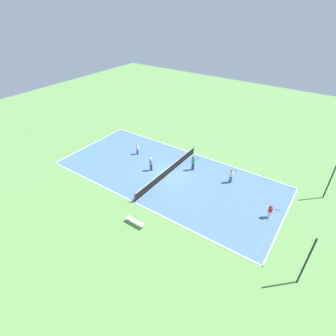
{
  "coord_description": "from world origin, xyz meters",
  "views": [
    {
      "loc": [
        19.34,
        13.39,
        16.65
      ],
      "look_at": [
        0.0,
        0.0,
        0.9
      ],
      "focal_mm": 28.0,
      "sensor_mm": 36.0,
      "label": 1
    }
  ],
  "objects_px": {
    "tennis_ball_left_sideline": "(223,196)",
    "player_near_white": "(137,149)",
    "player_far_white": "(231,175)",
    "tennis_ball_right_alley": "(213,190)",
    "player_baseline_gray": "(151,163)",
    "tennis_ball_near_net": "(120,136)",
    "player_far_green": "(193,162)",
    "player_coach_red": "(270,211)",
    "fence_post_back_left": "(331,179)",
    "bench": "(135,221)",
    "tennis_net": "(168,171)",
    "tennis_ball_far_baseline": "(257,179)",
    "fence_post_back_right": "(306,262)"
  },
  "relations": [
    {
      "from": "player_coach_red",
      "to": "tennis_ball_far_baseline",
      "type": "xyz_separation_m",
      "value": [
        -5.04,
        -2.8,
        -0.75
      ]
    },
    {
      "from": "player_coach_red",
      "to": "tennis_ball_near_net",
      "type": "relative_size",
      "value": 20.56
    },
    {
      "from": "fence_post_back_right",
      "to": "fence_post_back_left",
      "type": "bearing_deg",
      "value": 180.0
    },
    {
      "from": "tennis_ball_far_baseline",
      "to": "fence_post_back_left",
      "type": "relative_size",
      "value": 0.02
    },
    {
      "from": "player_far_white",
      "to": "player_coach_red",
      "type": "height_order",
      "value": "player_far_white"
    },
    {
      "from": "player_far_green",
      "to": "tennis_ball_right_alley",
      "type": "distance_m",
      "value": 4.2
    },
    {
      "from": "fence_post_back_left",
      "to": "tennis_net",
      "type": "bearing_deg",
      "value": -69.5
    },
    {
      "from": "player_coach_red",
      "to": "tennis_ball_right_alley",
      "type": "xyz_separation_m",
      "value": [
        -0.67,
        -5.81,
        -0.75
      ]
    },
    {
      "from": "fence_post_back_right",
      "to": "bench",
      "type": "bearing_deg",
      "value": -79.98
    },
    {
      "from": "tennis_net",
      "to": "tennis_ball_left_sideline",
      "type": "height_order",
      "value": "tennis_net"
    },
    {
      "from": "player_far_green",
      "to": "tennis_ball_far_baseline",
      "type": "distance_m",
      "value": 7.03
    },
    {
      "from": "player_far_white",
      "to": "tennis_ball_right_alley",
      "type": "height_order",
      "value": "player_far_white"
    },
    {
      "from": "player_far_green",
      "to": "player_near_white",
      "type": "relative_size",
      "value": 1.28
    },
    {
      "from": "fence_post_back_left",
      "to": "bench",
      "type": "bearing_deg",
      "value": -43.97
    },
    {
      "from": "bench",
      "to": "tennis_ball_far_baseline",
      "type": "height_order",
      "value": "bench"
    },
    {
      "from": "tennis_net",
      "to": "player_baseline_gray",
      "type": "distance_m",
      "value": 2.13
    },
    {
      "from": "fence_post_back_left",
      "to": "fence_post_back_right",
      "type": "xyz_separation_m",
      "value": [
        10.97,
        0.0,
        0.0
      ]
    },
    {
      "from": "bench",
      "to": "tennis_ball_right_alley",
      "type": "height_order",
      "value": "bench"
    },
    {
      "from": "tennis_ball_left_sideline",
      "to": "fence_post_back_right",
      "type": "relative_size",
      "value": 0.02
    },
    {
      "from": "player_far_green",
      "to": "fence_post_back_left",
      "type": "distance_m",
      "value": 13.32
    },
    {
      "from": "tennis_ball_far_baseline",
      "to": "fence_post_back_left",
      "type": "xyz_separation_m",
      "value": [
        -0.77,
        6.35,
        2.14
      ]
    },
    {
      "from": "player_far_green",
      "to": "player_near_white",
      "type": "distance_m",
      "value": 7.45
    },
    {
      "from": "tennis_ball_right_alley",
      "to": "tennis_ball_left_sideline",
      "type": "bearing_deg",
      "value": 73.6
    },
    {
      "from": "tennis_net",
      "to": "player_baseline_gray",
      "type": "xyz_separation_m",
      "value": [
        0.38,
        -2.04,
        0.44
      ]
    },
    {
      "from": "bench",
      "to": "player_far_green",
      "type": "distance_m",
      "value": 10.13
    },
    {
      "from": "player_far_white",
      "to": "player_coach_red",
      "type": "relative_size",
      "value": 1.14
    },
    {
      "from": "bench",
      "to": "player_coach_red",
      "type": "relative_size",
      "value": 1.31
    },
    {
      "from": "player_far_green",
      "to": "fence_post_back_right",
      "type": "xyz_separation_m",
      "value": [
        7.86,
        12.9,
        1.15
      ]
    },
    {
      "from": "player_far_green",
      "to": "tennis_ball_near_net",
      "type": "height_order",
      "value": "player_far_green"
    },
    {
      "from": "player_baseline_gray",
      "to": "fence_post_back_right",
      "type": "distance_m",
      "value": 17.51
    },
    {
      "from": "player_baseline_gray",
      "to": "tennis_ball_near_net",
      "type": "height_order",
      "value": "player_baseline_gray"
    },
    {
      "from": "player_baseline_gray",
      "to": "tennis_ball_near_net",
      "type": "relative_size",
      "value": 24.34
    },
    {
      "from": "fence_post_back_left",
      "to": "player_far_green",
      "type": "bearing_deg",
      "value": -76.46
    },
    {
      "from": "tennis_net",
      "to": "player_far_white",
      "type": "relative_size",
      "value": 6.96
    },
    {
      "from": "player_baseline_gray",
      "to": "player_far_white",
      "type": "bearing_deg",
      "value": 151.71
    },
    {
      "from": "player_near_white",
      "to": "tennis_ball_left_sideline",
      "type": "relative_size",
      "value": 20.35
    },
    {
      "from": "player_coach_red",
      "to": "tennis_ball_left_sideline",
      "type": "height_order",
      "value": "player_coach_red"
    },
    {
      "from": "player_far_white",
      "to": "player_far_green",
      "type": "bearing_deg",
      "value": 110.9
    },
    {
      "from": "tennis_ball_left_sideline",
      "to": "tennis_ball_near_net",
      "type": "relative_size",
      "value": 1.0
    },
    {
      "from": "player_baseline_gray",
      "to": "tennis_ball_far_baseline",
      "type": "height_order",
      "value": "player_baseline_gray"
    },
    {
      "from": "player_far_green",
      "to": "tennis_ball_left_sideline",
      "type": "xyz_separation_m",
      "value": [
        2.4,
        4.8,
        -0.99
      ]
    },
    {
      "from": "tennis_net",
      "to": "tennis_ball_right_alley",
      "type": "xyz_separation_m",
      "value": [
        -0.34,
        5.3,
        -0.47
      ]
    },
    {
      "from": "player_far_green",
      "to": "tennis_ball_right_alley",
      "type": "relative_size",
      "value": 26.11
    },
    {
      "from": "tennis_net",
      "to": "tennis_ball_near_net",
      "type": "distance_m",
      "value": 11.57
    },
    {
      "from": "tennis_ball_right_alley",
      "to": "bench",
      "type": "bearing_deg",
      "value": -22.76
    },
    {
      "from": "tennis_ball_left_sideline",
      "to": "player_near_white",
      "type": "bearing_deg",
      "value": -97.16
    },
    {
      "from": "tennis_ball_right_alley",
      "to": "tennis_ball_far_baseline",
      "type": "relative_size",
      "value": 1.0
    },
    {
      "from": "bench",
      "to": "tennis_ball_right_alley",
      "type": "relative_size",
      "value": 26.91
    },
    {
      "from": "bench",
      "to": "tennis_ball_near_net",
      "type": "height_order",
      "value": "bench"
    },
    {
      "from": "bench",
      "to": "tennis_ball_far_baseline",
      "type": "relative_size",
      "value": 26.91
    }
  ]
}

